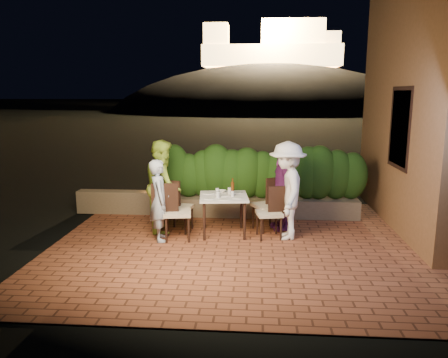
# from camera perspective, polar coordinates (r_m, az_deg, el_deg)

# --- Properties ---
(ground) EXTENTS (400.00, 400.00, 0.00)m
(ground) POSITION_cam_1_polar(r_m,az_deg,el_deg) (7.50, 3.36, -9.71)
(ground) COLOR black
(ground) RESTS_ON ground
(terrace_floor) EXTENTS (7.00, 6.00, 0.15)m
(terrace_floor) POSITION_cam_1_polar(r_m,az_deg,el_deg) (7.98, 3.42, -8.80)
(terrace_floor) COLOR brown
(terrace_floor) RESTS_ON ground
(building_wall) EXTENTS (1.60, 5.00, 5.00)m
(building_wall) POSITION_cam_1_polar(r_m,az_deg,el_deg) (9.67, 25.94, 9.17)
(building_wall) COLOR #8D5D37
(building_wall) RESTS_ON ground
(window_pane) EXTENTS (0.08, 1.00, 1.40)m
(window_pane) POSITION_cam_1_polar(r_m,az_deg,el_deg) (8.96, 22.16, 6.19)
(window_pane) COLOR black
(window_pane) RESTS_ON building_wall
(window_frame) EXTENTS (0.06, 1.15, 1.55)m
(window_frame) POSITION_cam_1_polar(r_m,az_deg,el_deg) (8.95, 22.10, 6.19)
(window_frame) COLOR black
(window_frame) RESTS_ON building_wall
(planter) EXTENTS (4.20, 0.55, 0.40)m
(planter) POSITION_cam_1_polar(r_m,az_deg,el_deg) (9.62, 4.81, -3.63)
(planter) COLOR brown
(planter) RESTS_ON ground
(hedge) EXTENTS (4.00, 0.70, 1.10)m
(hedge) POSITION_cam_1_polar(r_m,az_deg,el_deg) (9.46, 4.89, 0.77)
(hedge) COLOR #1E4312
(hedge) RESTS_ON planter
(parapet) EXTENTS (2.20, 0.30, 0.50)m
(parapet) POSITION_cam_1_polar(r_m,az_deg,el_deg) (10.04, -12.59, -2.95)
(parapet) COLOR brown
(parapet) RESTS_ON ground
(hill) EXTENTS (52.00, 40.00, 22.00)m
(hill) POSITION_cam_1_polar(r_m,az_deg,el_deg) (67.36, 5.95, 5.40)
(hill) COLOR black
(hill) RESTS_ON ground
(fortress) EXTENTS (26.00, 8.00, 8.00)m
(fortress) POSITION_cam_1_polar(r_m,az_deg,el_deg) (67.49, 6.21, 17.74)
(fortress) COLOR #FFCC7A
(fortress) RESTS_ON hill
(dining_table) EXTENTS (0.99, 0.99, 0.75)m
(dining_table) POSITION_cam_1_polar(r_m,az_deg,el_deg) (8.32, -0.05, -4.70)
(dining_table) COLOR white
(dining_table) RESTS_ON ground
(plate_nw) EXTENTS (0.20, 0.20, 0.01)m
(plate_nw) POSITION_cam_1_polar(r_m,az_deg,el_deg) (7.99, -1.91, -2.56)
(plate_nw) COLOR white
(plate_nw) RESTS_ON dining_table
(plate_sw) EXTENTS (0.24, 0.24, 0.01)m
(plate_sw) POSITION_cam_1_polar(r_m,az_deg,el_deg) (8.41, -2.06, -1.84)
(plate_sw) COLOR white
(plate_sw) RESTS_ON dining_table
(plate_ne) EXTENTS (0.20, 0.20, 0.01)m
(plate_ne) POSITION_cam_1_polar(r_m,az_deg,el_deg) (8.05, 1.76, -2.45)
(plate_ne) COLOR white
(plate_ne) RESTS_ON dining_table
(plate_se) EXTENTS (0.23, 0.23, 0.01)m
(plate_se) POSITION_cam_1_polar(r_m,az_deg,el_deg) (8.49, 1.69, -1.73)
(plate_se) COLOR white
(plate_se) RESTS_ON dining_table
(plate_centre) EXTENTS (0.22, 0.22, 0.01)m
(plate_centre) POSITION_cam_1_polar(r_m,az_deg,el_deg) (8.22, -0.04, -2.15)
(plate_centre) COLOR white
(plate_centre) RESTS_ON dining_table
(plate_front) EXTENTS (0.24, 0.24, 0.01)m
(plate_front) POSITION_cam_1_polar(r_m,az_deg,el_deg) (7.93, 0.16, -2.65)
(plate_front) COLOR white
(plate_front) RESTS_ON dining_table
(glass_nw) EXTENTS (0.07, 0.07, 0.12)m
(glass_nw) POSITION_cam_1_polar(r_m,az_deg,el_deg) (8.05, -0.82, -2.06)
(glass_nw) COLOR silver
(glass_nw) RESTS_ON dining_table
(glass_sw) EXTENTS (0.07, 0.07, 0.11)m
(glass_sw) POSITION_cam_1_polar(r_m,az_deg,el_deg) (8.35, -0.87, -1.59)
(glass_sw) COLOR silver
(glass_sw) RESTS_ON dining_table
(glass_ne) EXTENTS (0.06, 0.06, 0.10)m
(glass_ne) POSITION_cam_1_polar(r_m,az_deg,el_deg) (8.15, 1.12, -1.94)
(glass_ne) COLOR silver
(glass_ne) RESTS_ON dining_table
(glass_se) EXTENTS (0.07, 0.07, 0.12)m
(glass_se) POSITION_cam_1_polar(r_m,az_deg,el_deg) (8.36, 0.74, -1.53)
(glass_se) COLOR silver
(glass_se) RESTS_ON dining_table
(beer_bottle) EXTENTS (0.06, 0.06, 0.33)m
(beer_bottle) POSITION_cam_1_polar(r_m,az_deg,el_deg) (8.21, 1.12, -1.03)
(beer_bottle) COLOR #4C270C
(beer_bottle) RESTS_ON dining_table
(bowl) EXTENTS (0.20, 0.20, 0.04)m
(bowl) POSITION_cam_1_polar(r_m,az_deg,el_deg) (8.51, -0.34, -1.60)
(bowl) COLOR white
(bowl) RESTS_ON dining_table
(chair_left_front) EXTENTS (0.56, 0.56, 1.05)m
(chair_left_front) POSITION_cam_1_polar(r_m,az_deg,el_deg) (8.02, -6.10, -4.24)
(chair_left_front) COLOR black
(chair_left_front) RESTS_ON ground
(chair_left_back) EXTENTS (0.54, 0.54, 0.99)m
(chair_left_back) POSITION_cam_1_polar(r_m,az_deg,el_deg) (8.51, -5.85, -3.55)
(chair_left_back) COLOR black
(chair_left_back) RESTS_ON ground
(chair_right_front) EXTENTS (0.53, 0.53, 0.97)m
(chair_right_front) POSITION_cam_1_polar(r_m,az_deg,el_deg) (8.13, 5.92, -4.33)
(chair_right_front) COLOR black
(chair_right_front) RESTS_ON ground
(chair_right_back) EXTENTS (0.65, 0.65, 1.03)m
(chair_right_back) POSITION_cam_1_polar(r_m,az_deg,el_deg) (8.57, 5.64, -3.31)
(chair_right_back) COLOR black
(chair_right_back) RESTS_ON ground
(diner_blue) EXTENTS (0.50, 0.62, 1.49)m
(diner_blue) POSITION_cam_1_polar(r_m,az_deg,el_deg) (7.97, -8.43, -2.77)
(diner_blue) COLOR #9DB1CB
(diner_blue) RESTS_ON ground
(diner_green) EXTENTS (0.83, 0.98, 1.78)m
(diner_green) POSITION_cam_1_polar(r_m,az_deg,el_deg) (8.52, -7.92, -0.86)
(diner_green) COLOR #A1C93F
(diner_green) RESTS_ON ground
(diner_white) EXTENTS (0.69, 1.17, 1.80)m
(diner_white) POSITION_cam_1_polar(r_m,az_deg,el_deg) (8.05, 8.25, -1.52)
(diner_white) COLOR white
(diner_white) RESTS_ON ground
(diner_purple) EXTENTS (0.64, 1.05, 1.67)m
(diner_purple) POSITION_cam_1_polar(r_m,az_deg,el_deg) (8.60, 7.63, -1.12)
(diner_purple) COLOR #68246C
(diner_purple) RESTS_ON ground
(parapet_lamp) EXTENTS (0.10, 0.10, 0.14)m
(parapet_lamp) POSITION_cam_1_polar(r_m,az_deg,el_deg) (9.82, -9.67, -1.23)
(parapet_lamp) COLOR orange
(parapet_lamp) RESTS_ON parapet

